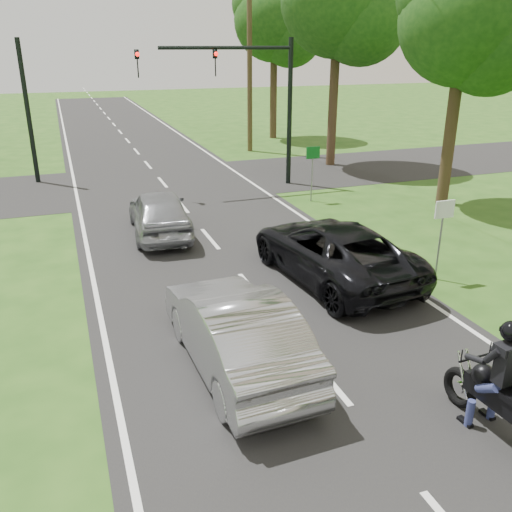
# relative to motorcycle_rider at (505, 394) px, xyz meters

# --- Properties ---
(ground) EXTENTS (140.00, 140.00, 0.00)m
(ground) POSITION_rel_motorcycle_rider_xyz_m (-1.77, 2.43, -0.79)
(ground) COLOR #234814
(ground) RESTS_ON ground
(road) EXTENTS (8.00, 100.00, 0.01)m
(road) POSITION_rel_motorcycle_rider_xyz_m (-1.77, 12.43, -0.78)
(road) COLOR black
(road) RESTS_ON ground
(cross_road) EXTENTS (60.00, 7.00, 0.01)m
(cross_road) POSITION_rel_motorcycle_rider_xyz_m (-1.77, 18.43, -0.78)
(cross_road) COLOR black
(cross_road) RESTS_ON ground
(motorcycle_rider) EXTENTS (0.66, 2.32, 2.00)m
(motorcycle_rider) POSITION_rel_motorcycle_rider_xyz_m (0.00, 0.00, 0.00)
(motorcycle_rider) COLOR black
(motorcycle_rider) RESTS_ON ground
(dark_suv) EXTENTS (3.00, 5.62, 1.50)m
(dark_suv) POSITION_rel_motorcycle_rider_xyz_m (0.43, 6.43, -0.02)
(dark_suv) COLOR black
(dark_suv) RESTS_ON road
(silver_sedan) EXTENTS (1.81, 4.72, 1.53)m
(silver_sedan) POSITION_rel_motorcycle_rider_xyz_m (-3.22, 3.27, -0.01)
(silver_sedan) COLOR #9F9FA3
(silver_sedan) RESTS_ON road
(silver_suv) EXTENTS (1.99, 4.41, 1.47)m
(silver_suv) POSITION_rel_motorcycle_rider_xyz_m (-3.15, 11.41, -0.04)
(silver_suv) COLOR #94969B
(silver_suv) RESTS_ON road
(traffic_signal) EXTENTS (6.38, 0.44, 6.00)m
(traffic_signal) POSITION_rel_motorcycle_rider_xyz_m (1.56, 16.43, 3.35)
(traffic_signal) COLOR black
(traffic_signal) RESTS_ON ground
(signal_pole_far) EXTENTS (0.20, 0.20, 6.00)m
(signal_pole_far) POSITION_rel_motorcycle_rider_xyz_m (-6.97, 20.43, 2.21)
(signal_pole_far) COLOR black
(signal_pole_far) RESTS_ON ground
(utility_pole_far) EXTENTS (1.60, 0.28, 10.00)m
(utility_pole_far) POSITION_rel_motorcycle_rider_xyz_m (4.43, 24.43, 4.30)
(utility_pole_far) COLOR #4E3E23
(utility_pole_far) RESTS_ON ground
(sign_white) EXTENTS (0.55, 0.07, 2.12)m
(sign_white) POSITION_rel_motorcycle_rider_xyz_m (2.93, 5.41, 0.81)
(sign_white) COLOR slate
(sign_white) RESTS_ON ground
(sign_green) EXTENTS (0.55, 0.07, 2.12)m
(sign_green) POSITION_rel_motorcycle_rider_xyz_m (3.13, 13.41, 0.81)
(sign_green) COLOR slate
(sign_green) RESTS_ON ground
(tree_row_c) EXTENTS (4.80, 4.65, 8.76)m
(tree_row_c) POSITION_rel_motorcycle_rider_xyz_m (7.98, 11.23, 5.45)
(tree_row_c) COLOR #332316
(tree_row_c) RESTS_ON ground
(tree_row_d) EXTENTS (5.76, 5.58, 10.45)m
(tree_row_d) POSITION_rel_motorcycle_rider_xyz_m (7.33, 19.19, 6.64)
(tree_row_d) COLOR #332316
(tree_row_d) RESTS_ON ground
(tree_row_e) EXTENTS (5.28, 5.12, 9.61)m
(tree_row_e) POSITION_rel_motorcycle_rider_xyz_m (7.70, 28.21, 6.05)
(tree_row_e) COLOR #332316
(tree_row_e) RESTS_ON ground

